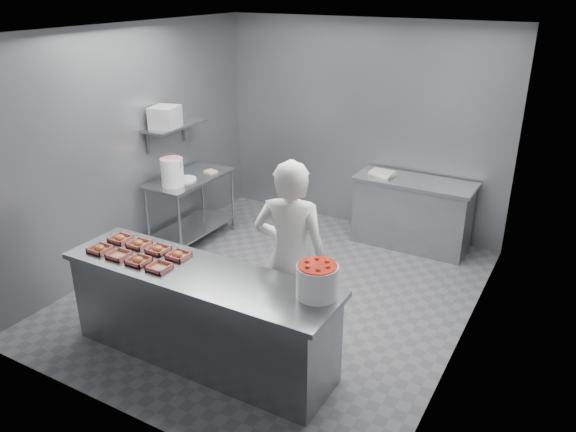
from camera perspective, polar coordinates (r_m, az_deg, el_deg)
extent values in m
plane|color=#4C4C51|center=(6.35, -1.08, -7.70)|extent=(4.50, 4.50, 0.00)
plane|color=white|center=(5.48, -1.31, 18.37)|extent=(4.50, 4.50, 0.00)
cube|color=slate|center=(7.71, 7.47, 8.98)|extent=(4.00, 0.04, 2.80)
cube|color=slate|center=(6.96, -15.62, 6.79)|extent=(0.04, 4.50, 2.80)
cube|color=slate|center=(5.10, 18.54, 0.60)|extent=(0.04, 4.50, 2.80)
cube|color=slate|center=(4.96, -9.14, -5.84)|extent=(2.60, 0.70, 0.05)
cube|color=slate|center=(5.19, -8.83, -10.20)|extent=(2.50, 0.64, 0.85)
cube|color=slate|center=(7.30, -9.95, 3.77)|extent=(0.60, 1.20, 0.04)
cube|color=slate|center=(7.55, -9.60, -1.10)|extent=(0.56, 1.15, 0.03)
cylinder|color=slate|center=(7.24, -14.09, -0.51)|extent=(0.04, 0.04, 0.88)
cylinder|color=slate|center=(6.91, -10.92, -1.37)|extent=(0.04, 0.04, 0.88)
cylinder|color=slate|center=(8.01, -8.69, 2.26)|extent=(0.04, 0.04, 0.88)
cylinder|color=slate|center=(7.72, -5.63, 1.60)|extent=(0.04, 0.04, 0.88)
cube|color=slate|center=(7.26, 12.77, 3.38)|extent=(1.50, 0.60, 0.05)
cube|color=slate|center=(7.41, 12.47, 0.10)|extent=(1.44, 0.55, 0.85)
cube|color=slate|center=(7.22, -11.38, 9.00)|extent=(0.35, 0.90, 0.03)
cube|color=tan|center=(5.51, -18.56, -3.19)|extent=(0.18, 0.18, 0.04)
cube|color=white|center=(5.49, -18.11, -3.34)|extent=(0.10, 0.06, 0.00)
ellipsoid|color=#B7702D|center=(5.52, -18.64, -3.08)|extent=(0.10, 0.10, 0.05)
cube|color=tan|center=(5.35, -16.80, -3.79)|extent=(0.18, 0.18, 0.04)
cube|color=white|center=(5.33, -16.33, -3.94)|extent=(0.10, 0.06, 0.00)
cube|color=tan|center=(5.19, -14.94, -4.41)|extent=(0.18, 0.18, 0.04)
cube|color=white|center=(5.18, -14.45, -4.57)|extent=(0.10, 0.06, 0.00)
ellipsoid|color=#B7702D|center=(5.19, -15.03, -4.29)|extent=(0.10, 0.10, 0.05)
cube|color=tan|center=(5.04, -12.95, -5.07)|extent=(0.18, 0.18, 0.04)
cube|color=white|center=(5.03, -12.44, -5.23)|extent=(0.10, 0.06, 0.00)
cube|color=tan|center=(5.67, -16.66, -2.21)|extent=(0.18, 0.18, 0.04)
cube|color=white|center=(5.65, -16.22, -2.35)|extent=(0.10, 0.06, 0.00)
ellipsoid|color=#B7702D|center=(5.67, -16.74, -2.10)|extent=(0.10, 0.10, 0.05)
cube|color=tan|center=(5.51, -14.90, -2.76)|extent=(0.18, 0.18, 0.04)
cube|color=white|center=(5.49, -14.44, -2.90)|extent=(0.10, 0.06, 0.00)
ellipsoid|color=#B7702D|center=(5.51, -14.99, -2.64)|extent=(0.10, 0.10, 0.05)
cube|color=tan|center=(5.35, -13.04, -3.33)|extent=(0.18, 0.18, 0.04)
cube|color=white|center=(5.34, -12.56, -3.48)|extent=(0.10, 0.06, 0.00)
ellipsoid|color=#B7702D|center=(5.36, -13.13, -3.21)|extent=(0.10, 0.10, 0.05)
cube|color=tan|center=(5.21, -11.06, -3.93)|extent=(0.18, 0.18, 0.04)
cube|color=white|center=(5.20, -10.57, -4.09)|extent=(0.10, 0.06, 0.00)
ellipsoid|color=#B7702D|center=(5.21, -11.16, -3.81)|extent=(0.10, 0.10, 0.05)
imported|color=white|center=(5.08, 0.25, -4.19)|extent=(0.76, 0.60, 1.84)
cylinder|color=white|center=(4.47, 2.97, -6.61)|extent=(0.34, 0.34, 0.27)
cylinder|color=red|center=(4.41, 3.00, -5.21)|extent=(0.32, 0.32, 0.04)
cylinder|color=white|center=(6.97, -11.67, 4.39)|extent=(0.27, 0.27, 0.35)
cylinder|color=pink|center=(6.92, -11.78, 5.71)|extent=(0.25, 0.25, 0.02)
torus|color=slate|center=(6.94, -11.74, 5.20)|extent=(0.29, 0.01, 0.29)
cylinder|color=white|center=(7.19, -10.44, 3.70)|extent=(0.29, 0.29, 0.02)
cube|color=#CCB28C|center=(7.43, -7.86, 4.49)|extent=(0.18, 0.16, 0.02)
cube|color=gray|center=(7.06, -12.38, 9.80)|extent=(0.37, 0.40, 0.26)
cube|color=silver|center=(7.37, 9.56, 4.33)|extent=(0.33, 0.27, 0.05)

